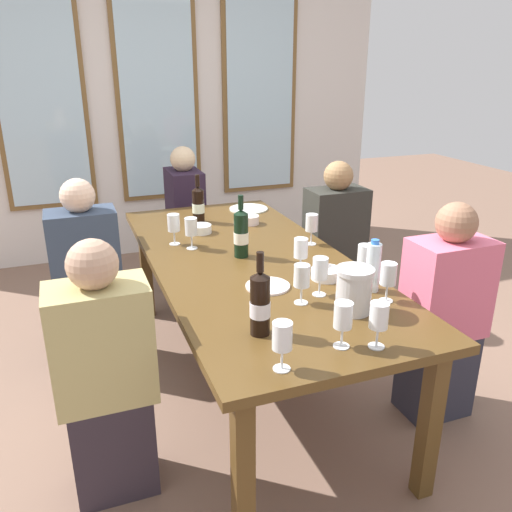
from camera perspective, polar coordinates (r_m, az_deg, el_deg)
name	(u,v)px	position (r m, az deg, el deg)	size (l,w,h in m)	color
ground_plane	(250,380)	(3.05, -0.66, -13.42)	(12.00, 12.00, 0.00)	#80604E
back_wall_with_windows	(157,92)	(4.84, -10.83, 17.23)	(4.18, 0.10, 2.90)	silver
dining_table	(250,271)	(2.73, -0.71, -1.69)	(0.98, 2.23, 0.74)	#543A19
white_plate_0	(268,286)	(2.37, 1.29, -3.31)	(0.20, 0.20, 0.01)	white
white_plate_1	(249,209)	(3.61, -0.82, 5.18)	(0.26, 0.26, 0.01)	white
metal_pitcher	(354,290)	(2.15, 10.65, -3.66)	(0.16, 0.16, 0.19)	silver
wine_bottle_0	(260,303)	(1.93, 0.44, -5.17)	(0.08, 0.08, 0.33)	black
wine_bottle_1	(198,204)	(3.32, -6.33, 5.63)	(0.08, 0.08, 0.30)	black
wine_bottle_2	(241,233)	(2.70, -1.64, 2.51)	(0.08, 0.08, 0.33)	black
tasting_bowl_0	(326,274)	(2.48, 7.67, -1.93)	(0.14, 0.14, 0.05)	white
tasting_bowl_1	(250,220)	(3.28, -0.71, 3.99)	(0.12, 0.12, 0.05)	white
tasting_bowl_2	(201,229)	(3.13, -6.05, 2.97)	(0.13, 0.13, 0.05)	white
water_bottle	(373,267)	(2.35, 12.68, -1.17)	(0.06, 0.06, 0.24)	white
wine_glass_0	(302,278)	(2.18, 5.03, -2.38)	(0.07, 0.07, 0.17)	white
wine_glass_1	(343,317)	(1.87, 9.50, -6.65)	(0.07, 0.07, 0.17)	white
wine_glass_2	(174,224)	(2.92, -9.00, 3.53)	(0.07, 0.07, 0.17)	white
wine_glass_3	(388,275)	(2.26, 14.27, -2.01)	(0.07, 0.07, 0.17)	white
wine_glass_4	(379,318)	(1.90, 13.29, -6.59)	(0.07, 0.07, 0.17)	white
wine_glass_5	(365,257)	(2.46, 11.81, -0.06)	(0.07, 0.07, 0.17)	white
wine_glass_6	(191,228)	(2.84, -7.11, 3.04)	(0.07, 0.07, 0.17)	white
wine_glass_7	(282,338)	(1.72, 2.89, -8.96)	(0.07, 0.07, 0.17)	white
wine_glass_8	(301,250)	(2.50, 4.93, 0.68)	(0.07, 0.07, 0.17)	white
wine_glass_9	(320,270)	(2.27, 7.04, -1.56)	(0.07, 0.07, 0.17)	white
wine_glass_10	(312,224)	(2.90, 6.10, 3.47)	(0.07, 0.07, 0.17)	white
seated_person_0	(106,380)	(2.19, -16.08, -12.88)	(0.38, 0.24, 1.11)	#2F262F
seated_person_1	(443,319)	(2.71, 19.77, -6.48)	(0.38, 0.24, 1.11)	#2F2E3C
seated_person_2	(88,278)	(3.17, -17.94, -2.33)	(0.38, 0.24, 1.11)	#223040
seated_person_3	(334,248)	(3.54, 8.57, 0.90)	(0.38, 0.24, 1.11)	#313A2C
seated_person_4	(186,222)	(4.11, -7.67, 3.74)	(0.24, 0.38, 1.11)	#223034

